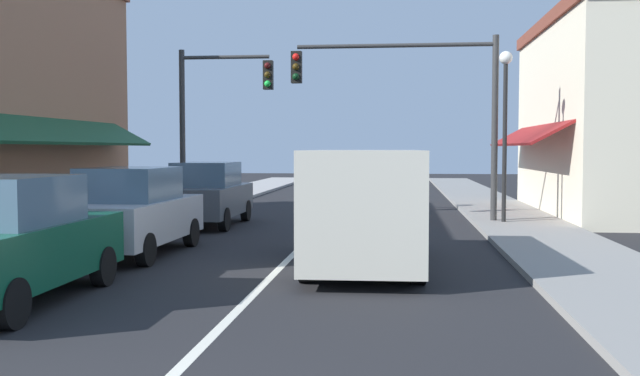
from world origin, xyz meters
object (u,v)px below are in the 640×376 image
Objects in this scene: parked_car_third_left at (207,194)px; traffic_signal_mast_arm at (419,94)px; van_in_lane at (365,204)px; parked_car_nearest_left at (7,241)px; parked_car_second_left at (132,212)px; street_lamp_right_mid at (505,109)px; traffic_signal_left_corner at (213,106)px.

traffic_signal_mast_arm is (5.85, 1.15, 2.82)m from parked_car_third_left.
parked_car_third_left is 0.79× the size of van_in_lane.
parked_car_nearest_left is 5.99m from van_in_lane.
parked_car_nearest_left is 1.00× the size of parked_car_second_left.
parked_car_second_left is at bearing 167.16° from van_in_lane.
van_in_lane is 0.89× the size of traffic_signal_mast_arm.
street_lamp_right_mid reaches higher than parked_car_nearest_left.
van_in_lane is at bearing -10.30° from parked_car_second_left.
van_in_lane reaches higher than parked_car_nearest_left.
traffic_signal_mast_arm reaches higher than street_lamp_right_mid.
parked_car_second_left is 5.56m from parked_car_third_left.
parked_car_nearest_left is 0.70× the size of traffic_signal_mast_arm.
traffic_signal_left_corner reaches higher than parked_car_third_left.
street_lamp_right_mid is (8.19, 0.81, 2.36)m from parked_car_third_left.
traffic_signal_mast_arm reaches higher than parked_car_nearest_left.
traffic_signal_mast_arm is (1.18, 7.66, 2.55)m from van_in_lane.
parked_car_third_left is 0.70× the size of traffic_signal_mast_arm.
van_in_lane is 11.10m from traffic_signal_left_corner.
parked_car_second_left is 0.86× the size of street_lamp_right_mid.
parked_car_third_left is (0.05, 5.56, 0.00)m from parked_car_second_left.
parked_car_third_left is 6.60m from traffic_signal_mast_arm.
van_in_lane reaches higher than parked_car_second_left.
street_lamp_right_mid is (8.27, 10.95, 2.36)m from parked_car_nearest_left.
traffic_signal_mast_arm is at bearing 61.87° from parked_car_nearest_left.
street_lamp_right_mid reaches higher than van_in_lane.
parked_car_nearest_left is at bearing -90.66° from parked_car_third_left.
parked_car_second_left is at bearing -142.31° from street_lamp_right_mid.
van_in_lane is at bearing -98.73° from traffic_signal_mast_arm.
parked_car_nearest_left is 4.59m from parked_car_second_left.
traffic_signal_mast_arm is at bearing -15.71° from traffic_signal_left_corner.
van_in_lane is 0.99× the size of traffic_signal_left_corner.
parked_car_nearest_left is 13.92m from street_lamp_right_mid.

